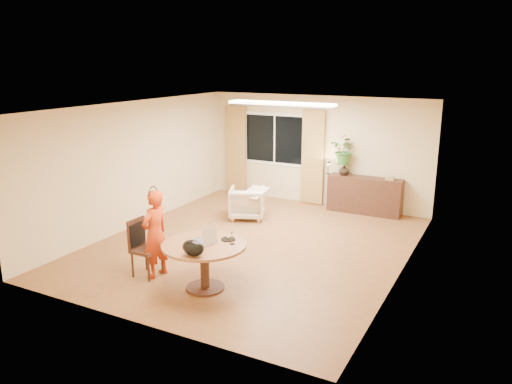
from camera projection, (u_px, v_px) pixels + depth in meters
floor at (253, 245)px, 9.44m from camera, size 6.50×6.50×0.00m
ceiling at (253, 107)px, 8.77m from camera, size 6.50×6.50×0.00m
wall_back at (316, 151)px, 11.89m from camera, size 5.50×0.00×5.50m
wall_left at (136, 164)px, 10.33m from camera, size 0.00×6.50×6.50m
wall_right at (406, 197)px, 7.87m from camera, size 0.00×6.50×6.50m
window at (275, 139)px, 12.31m from camera, size 1.70×0.03×1.30m
curtain_left at (236, 150)px, 12.81m from camera, size 0.55×0.08×2.25m
curtain_right at (313, 158)px, 11.87m from camera, size 0.55×0.08×2.25m
ceiling_panel at (281, 104)px, 9.80m from camera, size 2.20×0.35×0.05m
dining_table at (204, 253)px, 7.51m from camera, size 1.28×1.28×0.73m
dining_chair at (147, 248)px, 8.00m from camera, size 0.46×0.42×0.94m
child at (155, 234)px, 7.93m from camera, size 0.55×0.39×1.44m
laptop at (201, 234)px, 7.52m from camera, size 0.44×0.34×0.26m
tumbler at (214, 234)px, 7.70m from camera, size 0.09×0.09×0.12m
wine_glass at (232, 238)px, 7.43m from camera, size 0.09×0.09×0.20m
pot_lid at (228, 239)px, 7.63m from camera, size 0.26×0.26×0.04m
handbag at (193, 248)px, 6.99m from camera, size 0.37×0.25×0.23m
armchair at (247, 203)px, 10.99m from camera, size 0.98×0.99×0.69m
throw at (255, 189)px, 10.75m from camera, size 0.51×0.60×0.03m
sideboard at (365, 195)px, 11.33m from camera, size 1.67×0.41×0.83m
vase at (344, 170)px, 11.42m from camera, size 0.27×0.27×0.25m
bouquet at (344, 150)px, 11.31m from camera, size 0.70×0.64×0.66m
book_stack at (390, 178)px, 10.97m from camera, size 0.22×0.19×0.08m
desk_lamp at (328, 167)px, 11.53m from camera, size 0.16×0.16×0.33m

